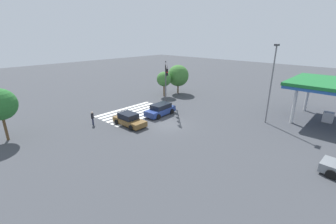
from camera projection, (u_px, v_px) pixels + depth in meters
ground_plane at (168, 124)px, 26.98m from camera, size 144.46×144.46×0.00m
crosswalk_markings at (134, 112)px, 31.07m from camera, size 9.42×5.35×0.01m
traffic_signal_mast at (166, 74)px, 32.03m from camera, size 4.77×4.77×6.44m
car_0 at (129, 120)px, 26.56m from camera, size 2.06×4.39×1.44m
car_1 at (160, 110)px, 29.87m from camera, size 4.55×2.22×1.52m
gas_station_canopy at (336, 86)px, 26.14m from camera, size 9.35×9.35×5.02m
pedestrian at (92, 117)px, 26.53m from camera, size 0.41×0.41×1.64m
street_light_pole_a at (272, 78)px, 25.74m from camera, size 0.80×0.36×9.23m
tree_corner_a at (164, 79)px, 38.41m from camera, size 2.49×2.49×4.26m
tree_corner_b at (178, 76)px, 40.39m from camera, size 3.81×3.81×5.14m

